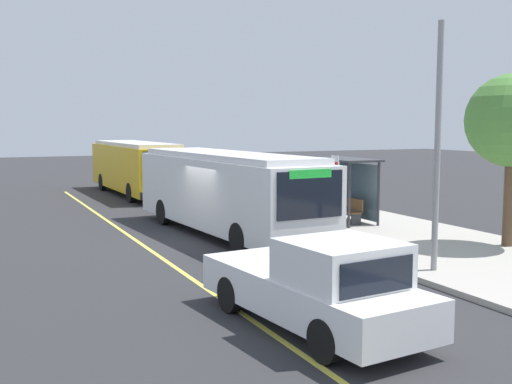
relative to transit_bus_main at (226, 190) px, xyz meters
The scene contains 10 objects.
ground_plane 2.05m from the transit_bus_main, 53.37° to the right, with size 120.00×120.00×0.00m, color #2B2B2D.
sidewalk_curb 5.28m from the transit_bus_main, 81.44° to the left, with size 44.00×6.40×0.15m, color #A8A399.
lane_stripe_center 3.67m from the transit_bus_main, 76.83° to the right, with size 36.00×0.14×0.01m, color #E0D64C.
transit_bus_main is the anchor object (origin of this frame).
transit_bus_second 13.95m from the transit_bus_main, behind, with size 10.76×2.84×2.95m.
pickup_truck 10.62m from the transit_bus_main, 12.54° to the right, with size 5.58×2.57×1.85m.
bus_shelter 5.14m from the transit_bus_main, 91.55° to the left, with size 2.90×1.60×2.48m.
waiting_bench 5.09m from the transit_bus_main, 87.59° to the left, with size 1.60×0.48×0.95m.
route_sign_post 4.05m from the transit_bus_main, 40.32° to the left, with size 0.44×0.08×2.80m.
utility_pole 8.49m from the transit_bus_main, 18.73° to the left, with size 0.16×0.16×6.40m, color gray.
Camera 1 is at (19.67, -7.27, 3.95)m, focal length 43.69 mm.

